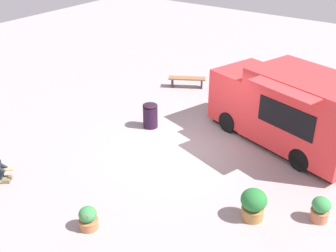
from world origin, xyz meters
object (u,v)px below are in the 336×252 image
Objects in this scene: planter_flowering_far at (320,209)px; planter_flowering_side at (253,204)px; planter_flowering_near at (88,218)px; plaza_bench at (187,80)px; trash_bin at (150,115)px; food_truck at (290,110)px.

planter_flowering_side reaches higher than planter_flowering_far.
planter_flowering_far is (4.61, 3.65, 0.05)m from planter_flowering_near.
planter_flowering_near reaches higher than plaza_bench.
trash_bin is (-2.07, 5.23, 0.16)m from planter_flowering_near.
planter_flowering_side is (-1.44, -0.92, 0.10)m from planter_flowering_far.
food_truck is 9.23× the size of planter_flowering_near.
food_truck is at bearing -21.82° from plaza_bench.
planter_flowering_side is 5.81m from trash_bin.
plaza_bench is 1.76× the size of trash_bin.
trash_bin reaches higher than planter_flowering_side.
food_truck reaches higher than trash_bin.
planter_flowering_near is 5.62m from trash_bin.
trash_bin is at bearing 166.71° from planter_flowering_far.
planter_flowering_near is 0.90× the size of planter_flowering_far.
trash_bin reaches higher than planter_flowering_far.
planter_flowering_near is 0.68× the size of trash_bin.
trash_bin is at bearing -76.04° from plaza_bench.
plaza_bench is 4.08m from trash_bin.
food_truck reaches higher than planter_flowering_side.
trash_bin is (-5.25, 2.50, 0.01)m from planter_flowering_side.
plaza_bench is at bearing 108.39° from planter_flowering_near.
food_truck reaches higher than planter_flowering_far.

